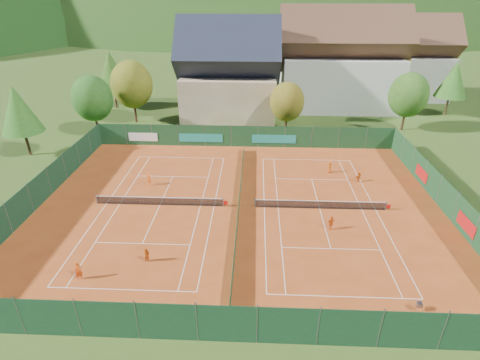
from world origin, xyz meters
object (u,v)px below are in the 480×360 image
player_left_near (78,271)px  player_left_mid (147,255)px  hotel_block_a (340,66)px  ball_hopper (419,305)px  chalet (229,76)px  hotel_block_b (404,63)px  player_right_near (331,223)px  player_right_far_b (358,177)px  player_left_far (149,180)px  player_right_far_a (330,167)px

player_left_near → player_left_mid: bearing=1.2°
hotel_block_a → ball_hopper: bearing=-93.8°
chalet → hotel_block_b: (33.00, 14.00, -0.01)m
hotel_block_a → hotel_block_b: hotel_block_a is taller
hotel_block_b → ball_hopper: bearing=-106.9°
player_right_near → player_right_far_b: (4.70, 9.58, -0.09)m
hotel_block_a → player_left_far: bearing=-129.4°
hotel_block_b → ball_hopper: hotel_block_b is taller
player_left_mid → chalet: bearing=103.3°
player_left_far → player_right_far_a: player_right_far_a is taller
hotel_block_a → hotel_block_b: (14.00, 8.00, -0.76)m
ball_hopper → player_right_near: 10.35m
player_left_near → player_left_far: player_left_near is taller
player_right_far_a → player_right_far_b: bearing=107.6°
player_left_mid → player_right_near: (15.36, 5.22, 0.05)m
player_left_mid → ball_hopper: bearing=7.0°
player_left_mid → hotel_block_a: bearing=81.9°
player_left_mid → player_right_near: bearing=37.8°
hotel_block_a → player_left_near: size_ratio=13.87×
hotel_block_a → ball_hopper: 49.55m
ball_hopper → player_left_near: size_ratio=0.51×
hotel_block_b → player_right_near: (-21.57, -47.54, -5.91)m
ball_hopper → player_right_far_a: 21.39m
ball_hopper → player_left_far: 28.59m
ball_hopper → player_left_mid: 20.08m
hotel_block_b → player_left_far: (-40.12, -39.76, -5.95)m
hotel_block_b → player_left_mid: size_ratio=13.09×
hotel_block_a → player_left_mid: 50.74m
hotel_block_b → player_right_far_a: (-19.71, -35.71, -5.94)m
chalet → player_right_far_b: 29.51m
ball_hopper → chalet: bearing=110.1°
player_left_near → player_left_mid: (4.53, 2.15, -0.12)m
hotel_block_a → player_right_near: hotel_block_a is taller
player_right_near → hotel_block_a: bearing=58.3°
player_left_near → player_right_near: bearing=-3.8°
ball_hopper → player_right_near: (-4.28, 9.42, 0.15)m
player_left_far → hotel_block_b: bearing=-104.0°
player_left_mid → player_right_near: 16.22m
chalet → hotel_block_b: chalet is taller
hotel_block_b → player_right_far_a: size_ratio=12.68×
player_left_mid → player_right_far_a: bearing=63.8°
player_left_near → player_right_far_b: 29.86m
player_right_far_b → player_left_mid: bearing=4.5°
player_left_mid → player_left_far: (-3.20, 13.01, 0.01)m
hotel_block_a → hotel_block_b: bearing=29.7°
hotel_block_a → player_left_far: size_ratio=16.04×
chalet → player_right_far_b: (16.13, -23.97, -6.01)m
player_right_far_a → player_left_near: bearing=7.5°
player_right_near → player_right_far_a: size_ratio=1.04×
player_right_near → ball_hopper: bearing=-86.4°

